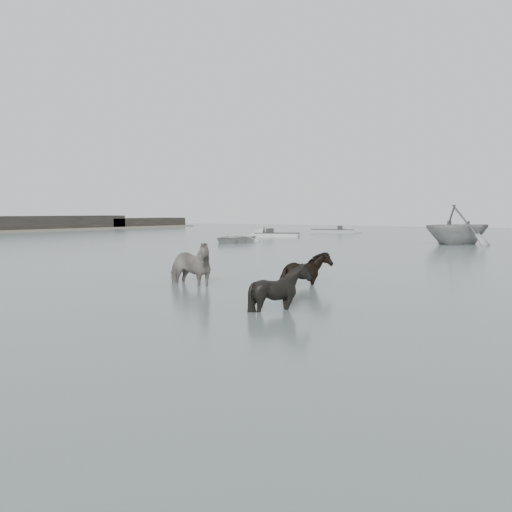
{
  "coord_description": "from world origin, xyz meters",
  "views": [
    {
      "loc": [
        8.85,
        -12.67,
        2.23
      ],
      "look_at": [
        0.06,
        0.3,
        1.0
      ],
      "focal_mm": 40.0,
      "sensor_mm": 36.0,
      "label": 1
    }
  ],
  "objects_px": {
    "pony_dark": "(306,263)",
    "rowboat_lead": "(233,237)",
    "pony_black": "(280,279)",
    "pony_pinto": "(189,257)"
  },
  "relations": [
    {
      "from": "pony_dark",
      "to": "rowboat_lead",
      "type": "height_order",
      "value": "pony_dark"
    },
    {
      "from": "pony_black",
      "to": "rowboat_lead",
      "type": "height_order",
      "value": "pony_black"
    },
    {
      "from": "pony_pinto",
      "to": "pony_black",
      "type": "height_order",
      "value": "pony_pinto"
    },
    {
      "from": "rowboat_lead",
      "to": "pony_black",
      "type": "bearing_deg",
      "value": -53.37
    },
    {
      "from": "pony_pinto",
      "to": "rowboat_lead",
      "type": "relative_size",
      "value": 0.49
    },
    {
      "from": "pony_pinto",
      "to": "pony_dark",
      "type": "relative_size",
      "value": 1.44
    },
    {
      "from": "pony_pinto",
      "to": "pony_black",
      "type": "distance_m",
      "value": 5.1
    },
    {
      "from": "pony_black",
      "to": "rowboat_lead",
      "type": "xyz_separation_m",
      "value": [
        -17.37,
        21.79,
        -0.28
      ]
    },
    {
      "from": "pony_dark",
      "to": "rowboat_lead",
      "type": "distance_m",
      "value": 23.88
    },
    {
      "from": "pony_dark",
      "to": "rowboat_lead",
      "type": "bearing_deg",
      "value": 40.3
    }
  ]
}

